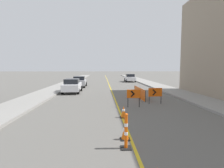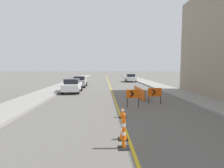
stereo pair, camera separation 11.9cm
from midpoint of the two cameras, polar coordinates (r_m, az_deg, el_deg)
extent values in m
cube|color=gold|center=(29.38, -0.74, -0.23)|extent=(0.12, 73.04, 0.01)
cube|color=gray|center=(30.01, -14.80, -0.13)|extent=(2.91, 73.04, 0.17)
cube|color=gray|center=(30.52, 13.09, -0.01)|extent=(2.91, 73.04, 0.17)
cube|color=black|center=(7.28, 4.13, -17.49)|extent=(0.38, 0.38, 0.03)
cone|color=orange|center=(7.17, 4.14, -15.23)|extent=(0.30, 0.30, 0.58)
cylinder|color=white|center=(7.14, 4.15, -14.70)|extent=(0.16, 0.16, 0.09)
cube|color=black|center=(10.19, 3.79, -10.76)|extent=(0.40, 0.40, 0.03)
cone|color=orange|center=(10.11, 3.80, -8.95)|extent=(0.32, 0.32, 0.64)
cylinder|color=white|center=(10.09, 3.80, -8.53)|extent=(0.17, 0.17, 0.10)
cube|color=black|center=(6.57, 4.34, -20.09)|extent=(0.37, 0.37, 0.04)
cylinder|color=#EF560C|center=(6.34, 4.38, -15.30)|extent=(0.12, 0.12, 1.14)
cylinder|color=white|center=(6.36, 4.37, -15.78)|extent=(0.13, 0.13, 0.11)
cylinder|color=white|center=(6.26, 4.40, -13.15)|extent=(0.13, 0.13, 0.11)
sphere|color=#EF560C|center=(6.16, 4.42, -10.04)|extent=(0.13, 0.13, 0.13)
cube|color=#EF560C|center=(12.61, 7.17, -3.19)|extent=(0.97, 0.07, 0.60)
cube|color=black|center=(12.54, 6.87, -2.84)|extent=(0.30, 0.02, 0.30)
cube|color=black|center=(12.57, 6.87, -3.61)|extent=(0.30, 0.02, 0.30)
cylinder|color=black|center=(12.66, 5.27, -6.09)|extent=(0.06, 0.06, 0.68)
cylinder|color=black|center=(12.80, 8.97, -6.01)|extent=(0.06, 0.06, 0.68)
cube|color=#EF560C|center=(14.15, 14.06, -2.64)|extent=(1.11, 0.17, 0.67)
cube|color=black|center=(14.07, 13.79, -2.29)|extent=(0.32, 0.05, 0.32)
cube|color=black|center=(14.09, 13.77, -3.04)|extent=(0.32, 0.05, 0.32)
cylinder|color=black|center=(14.11, 12.15, -5.19)|extent=(0.06, 0.06, 0.59)
cylinder|color=black|center=(14.39, 15.81, -5.08)|extent=(0.06, 0.06, 0.59)
cube|color=#EF560C|center=(16.71, 9.04, -2.85)|extent=(0.17, 4.16, 0.97)
cylinder|color=#262626|center=(14.73, 10.97, -3.98)|extent=(0.05, 0.05, 0.97)
cylinder|color=#262626|center=(18.72, 7.53, -1.96)|extent=(0.05, 0.05, 0.97)
cube|color=silver|center=(20.63, -12.65, -0.83)|extent=(1.95, 4.36, 0.72)
cube|color=black|center=(20.36, -12.78, 0.89)|extent=(1.60, 1.99, 0.55)
cylinder|color=black|center=(22.12, -14.22, -1.39)|extent=(0.24, 0.65, 0.64)
cylinder|color=black|center=(21.85, -9.82, -1.39)|extent=(0.24, 0.65, 0.64)
cylinder|color=black|center=(19.54, -15.76, -2.30)|extent=(0.24, 0.65, 0.64)
cylinder|color=black|center=(19.23, -10.79, -2.31)|extent=(0.24, 0.65, 0.64)
cube|color=#B7B7BC|center=(26.52, -10.35, 0.55)|extent=(2.00, 4.38, 0.72)
cube|color=black|center=(26.27, -10.43, 1.89)|extent=(1.62, 2.00, 0.55)
cylinder|color=black|center=(27.99, -11.71, 0.03)|extent=(0.25, 0.65, 0.64)
cylinder|color=black|center=(27.78, -8.23, 0.05)|extent=(0.25, 0.65, 0.64)
cylinder|color=black|center=(25.37, -12.64, -0.52)|extent=(0.25, 0.65, 0.64)
cylinder|color=black|center=(25.14, -8.80, -0.51)|extent=(0.25, 0.65, 0.64)
cube|color=silver|center=(35.80, 6.11, 1.82)|extent=(1.80, 4.30, 0.72)
cube|color=black|center=(35.55, 6.17, 2.82)|extent=(1.53, 1.94, 0.55)
cylinder|color=black|center=(37.02, 4.47, 1.39)|extent=(0.22, 0.64, 0.64)
cylinder|color=black|center=(37.27, 7.08, 1.39)|extent=(0.22, 0.64, 0.64)
cylinder|color=black|center=(34.38, 5.04, 1.08)|extent=(0.22, 0.64, 0.64)
cylinder|color=black|center=(34.66, 7.84, 1.09)|extent=(0.22, 0.64, 0.64)
camera|label=1|loc=(0.06, -89.83, 0.02)|focal=28.00mm
camera|label=2|loc=(0.06, 90.17, -0.02)|focal=28.00mm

